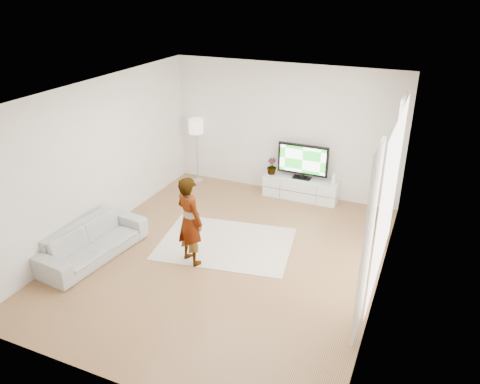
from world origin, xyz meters
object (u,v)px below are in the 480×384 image
at_px(player, 190,221).
at_px(sofa, 92,241).
at_px(television, 303,160).
at_px(floor_lamp, 196,129).
at_px(rug, 226,243).
at_px(media_console, 301,188).

bearing_deg(player, sofa, 42.62).
distance_m(player, sofa, 1.76).
bearing_deg(television, floor_lamp, -177.85).
height_order(rug, floor_lamp, floor_lamp).
relative_size(rug, player, 1.52).
height_order(television, floor_lamp, floor_lamp).
xyz_separation_m(rug, sofa, (-1.90, -1.26, 0.28)).
height_order(television, rug, television).
xyz_separation_m(television, floor_lamp, (-2.47, -0.09, 0.40)).
bearing_deg(sofa, floor_lamp, 4.71).
relative_size(sofa, floor_lamp, 1.32).
bearing_deg(sofa, player, -65.86).
height_order(player, floor_lamp, player).
height_order(media_console, television, television).
bearing_deg(player, rug, -86.20).
relative_size(media_console, sofa, 0.81).
bearing_deg(sofa, rug, -50.09).
distance_m(television, player, 3.30).
height_order(media_console, player, player).
bearing_deg(floor_lamp, television, 2.15).
relative_size(media_console, rug, 0.69).
relative_size(player, sofa, 0.77).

